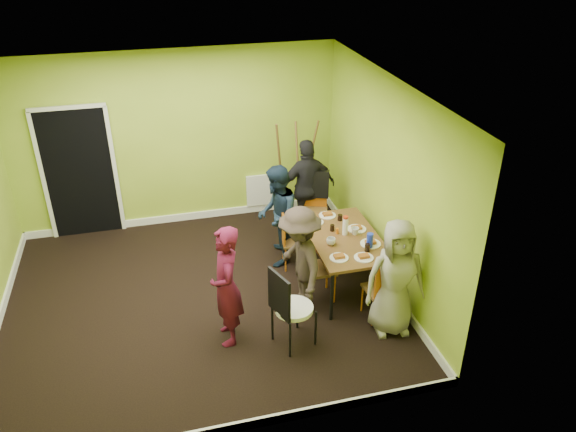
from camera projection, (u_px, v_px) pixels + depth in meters
name	position (u px, v px, depth m)	size (l,w,h in m)	color
ground	(201.00, 299.00, 7.43)	(5.00, 5.00, 0.00)	black
room_walls	(193.00, 234.00, 6.99)	(5.04, 4.54, 2.82)	#8EAC2C
dining_table	(344.00, 240.00, 7.41)	(0.90, 1.50, 0.75)	black
chair_left_far	(290.00, 237.00, 7.92)	(0.39, 0.39, 0.85)	orange
chair_left_near	(313.00, 264.00, 7.21)	(0.40, 0.40, 0.95)	orange
chair_back_end	(314.00, 191.00, 8.57)	(0.58, 0.63, 1.07)	orange
chair_front_end	(383.00, 287.00, 6.84)	(0.39, 0.39, 0.87)	orange
chair_bentwood	(289.00, 305.00, 6.39)	(0.53, 0.52, 1.04)	black
easel	(295.00, 172.00, 8.93)	(0.70, 0.65, 1.74)	brown
plate_near_left	(315.00, 222.00, 7.72)	(0.23, 0.23, 0.01)	white
plate_near_right	(339.00, 258.00, 6.93)	(0.24, 0.24, 0.01)	white
plate_far_back	(327.00, 215.00, 7.89)	(0.24, 0.24, 0.01)	white
plate_far_front	(364.00, 258.00, 6.93)	(0.24, 0.24, 0.01)	white
plate_wall_back	(357.00, 229.00, 7.55)	(0.26, 0.26, 0.01)	white
plate_wall_front	(370.00, 244.00, 7.22)	(0.27, 0.27, 0.01)	white
thermos	(345.00, 226.00, 7.38)	(0.07, 0.07, 0.24)	white
blue_bottle	(370.00, 241.00, 7.10)	(0.08, 0.08, 0.21)	#1B32D0
orange_bottle	(337.00, 231.00, 7.44)	(0.04, 0.04, 0.08)	orange
glass_mid	(332.00, 228.00, 7.50)	(0.06, 0.06, 0.09)	black
glass_back	(340.00, 218.00, 7.76)	(0.06, 0.06, 0.09)	black
glass_front	(367.00, 248.00, 7.05)	(0.06, 0.06, 0.10)	black
cup_a	(331.00, 241.00, 7.19)	(0.12, 0.12, 0.09)	white
cup_b	(355.00, 231.00, 7.42)	(0.11, 0.11, 0.10)	white
person_standing	(226.00, 286.00, 6.40)	(0.55, 0.36, 1.51)	#500D26
person_left_far	(277.00, 216.00, 7.90)	(0.72, 0.56, 1.48)	#162538
person_left_near	(300.00, 262.00, 6.90)	(0.95, 0.54, 1.46)	#332922
person_back_end	(307.00, 187.00, 8.64)	(0.91, 0.38, 1.55)	black
person_front_end	(395.00, 278.00, 6.56)	(0.73, 0.48, 1.50)	gray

